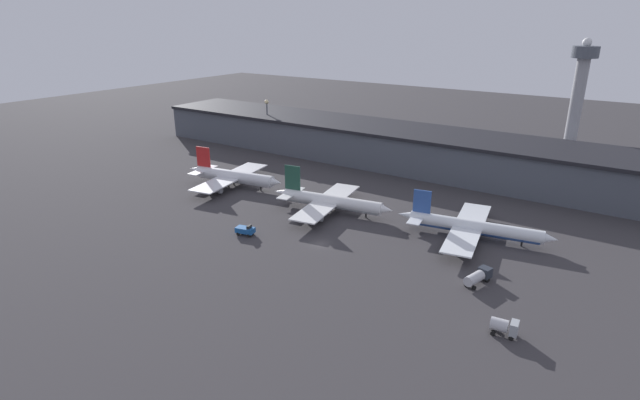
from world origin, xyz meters
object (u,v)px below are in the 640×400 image
service_vehicle_0 (245,230)px  service_vehicle_1 (478,277)px  airplane_1 (330,201)px  control_tower (578,96)px  service_vehicle_2 (504,326)px  airplane_0 (233,177)px  airplane_2 (472,227)px

service_vehicle_0 → service_vehicle_1: service_vehicle_1 is taller
airplane_1 → control_tower: (50.47, 86.28, 24.28)m
airplane_1 → service_vehicle_2: (59.39, -33.85, -1.44)m
service_vehicle_2 → airplane_1: bearing=144.4°
airplane_0 → service_vehicle_2: bearing=-28.8°
airplane_1 → service_vehicle_0: bearing=-118.9°
airplane_2 → service_vehicle_2: 43.06m
airplane_2 → airplane_1: bearing=177.7°
service_vehicle_1 → service_vehicle_2: 18.45m
service_vehicle_2 → control_tower: (-8.92, 120.13, 25.72)m
airplane_2 → service_vehicle_0: airplane_2 is taller
service_vehicle_2 → control_tower: control_tower is taller
service_vehicle_0 → control_tower: 130.52m
service_vehicle_1 → service_vehicle_2: (9.69, -15.70, 0.02)m
airplane_2 → service_vehicle_1: airplane_2 is taller
airplane_2 → service_vehicle_2: (18.52, -38.85, -1.24)m
service_vehicle_0 → control_tower: control_tower is taller
service_vehicle_0 → service_vehicle_2: service_vehicle_2 is taller
airplane_0 → service_vehicle_1: size_ratio=4.60×
service_vehicle_2 → control_tower: size_ratio=0.10×
service_vehicle_0 → airplane_1: bearing=57.8°
airplane_0 → airplane_2: size_ratio=0.92×
airplane_0 → service_vehicle_0: size_ratio=6.94×
service_vehicle_2 → control_tower: 123.17m
control_tower → airplane_1: bearing=-120.3°
airplane_0 → airplane_1: airplane_1 is taller
airplane_1 → airplane_0: bearing=168.5°
service_vehicle_2 → control_tower: bearing=88.3°
service_vehicle_2 → service_vehicle_0: bearing=168.1°
service_vehicle_1 → service_vehicle_2: service_vehicle_2 is taller
service_vehicle_0 → service_vehicle_2: 69.28m
airplane_0 → control_tower: 126.43m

